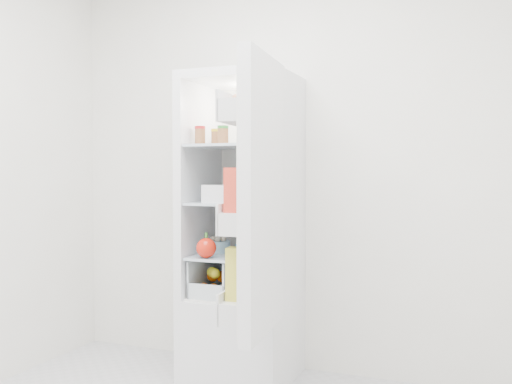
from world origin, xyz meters
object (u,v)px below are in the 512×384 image
at_px(fridge_door, 257,201).
at_px(mushroom_bowl, 218,246).
at_px(red_cabbage, 262,239).
at_px(refrigerator, 245,266).

bearing_deg(fridge_door, mushroom_bowl, 33.80).
relative_size(red_cabbage, mushroom_bowl, 1.18).
relative_size(refrigerator, fridge_door, 1.38).
bearing_deg(mushroom_bowl, red_cabbage, 11.00).
bearing_deg(fridge_door, refrigerator, 21.97).
height_order(refrigerator, fridge_door, refrigerator).
bearing_deg(refrigerator, mushroom_bowl, -169.69).
distance_m(refrigerator, mushroom_bowl, 0.20).
bearing_deg(red_cabbage, refrigerator, -167.89).
height_order(red_cabbage, mushroom_bowl, red_cabbage).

